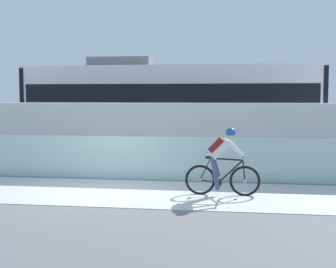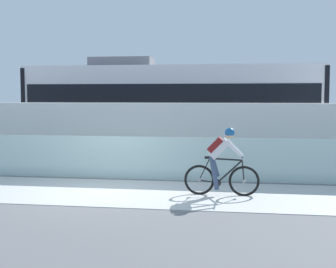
% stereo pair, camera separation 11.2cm
% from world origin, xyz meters
% --- Properties ---
extents(ground_plane, '(200.00, 200.00, 0.00)m').
position_xyz_m(ground_plane, '(0.00, 0.00, 0.00)').
color(ground_plane, slate).
extents(bike_path_deck, '(32.00, 3.20, 0.01)m').
position_xyz_m(bike_path_deck, '(0.00, 0.00, 0.01)').
color(bike_path_deck, beige).
rests_on(bike_path_deck, ground).
extents(glass_parapet, '(32.00, 0.05, 1.20)m').
position_xyz_m(glass_parapet, '(0.00, 1.85, 0.60)').
color(glass_parapet, silver).
rests_on(glass_parapet, ground).
extents(concrete_barrier_wall, '(32.00, 0.36, 2.13)m').
position_xyz_m(concrete_barrier_wall, '(0.00, 3.65, 1.06)').
color(concrete_barrier_wall, silver).
rests_on(concrete_barrier_wall, ground).
extents(tram_rail_near, '(32.00, 0.08, 0.01)m').
position_xyz_m(tram_rail_near, '(0.00, 6.13, 0.00)').
color(tram_rail_near, '#595654').
rests_on(tram_rail_near, ground).
extents(tram_rail_far, '(32.00, 0.08, 0.01)m').
position_xyz_m(tram_rail_far, '(0.00, 7.57, 0.00)').
color(tram_rail_far, '#595654').
rests_on(tram_rail_far, ground).
extents(tram, '(11.06, 2.54, 3.81)m').
position_xyz_m(tram, '(0.76, 6.85, 1.89)').
color(tram, silver).
rests_on(tram, ground).
extents(cyclist_on_bike, '(1.77, 0.58, 1.61)m').
position_xyz_m(cyclist_on_bike, '(2.93, -0.00, 0.80)').
color(cyclist_on_bike, black).
rests_on(cyclist_on_bike, ground).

